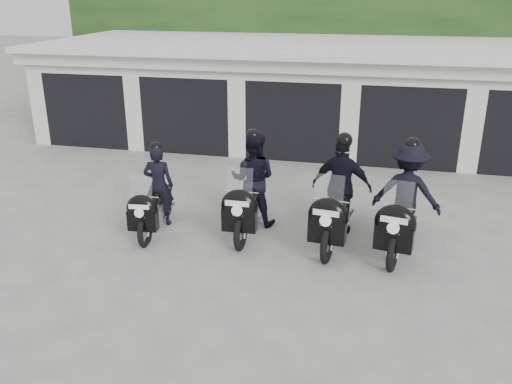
% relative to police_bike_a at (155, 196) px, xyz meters
% --- Properties ---
extents(ground, '(80.00, 80.00, 0.00)m').
position_rel_police_bike_a_xyz_m(ground, '(1.88, -0.35, -0.71)').
color(ground, '#9F9F9A').
rests_on(ground, ground).
extents(garage_block, '(16.40, 6.80, 2.96)m').
position_rel_police_bike_a_xyz_m(garage_block, '(1.88, 7.71, 0.71)').
color(garage_block, silver).
rests_on(garage_block, ground).
extents(background_vegetation, '(20.00, 3.90, 5.80)m').
position_rel_police_bike_a_xyz_m(background_vegetation, '(2.26, 12.57, 2.06)').
color(background_vegetation, '#1A3513').
rests_on(background_vegetation, ground).
extents(police_bike_a, '(0.74, 2.06, 1.80)m').
position_rel_police_bike_a_xyz_m(police_bike_a, '(0.00, 0.00, 0.00)').
color(police_bike_a, black).
rests_on(police_bike_a, ground).
extents(police_bike_b, '(0.95, 2.37, 2.06)m').
position_rel_police_bike_a_xyz_m(police_bike_b, '(1.83, 0.51, 0.16)').
color(police_bike_b, black).
rests_on(police_bike_b, ground).
extents(police_bike_c, '(1.21, 2.43, 2.12)m').
position_rel_police_bike_a_xyz_m(police_bike_c, '(3.58, 0.41, 0.18)').
color(police_bike_c, black).
rests_on(police_bike_c, ground).
extents(police_bike_d, '(1.36, 2.41, 2.11)m').
position_rel_police_bike_a_xyz_m(police_bike_d, '(4.78, 0.37, 0.19)').
color(police_bike_d, black).
rests_on(police_bike_d, ground).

